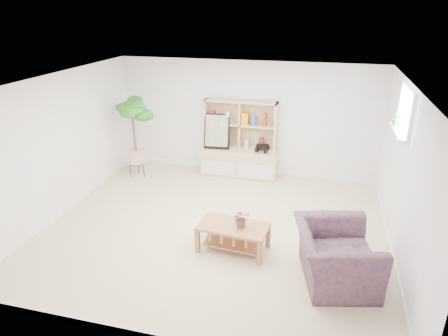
% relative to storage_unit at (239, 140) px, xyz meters
% --- Properties ---
extents(floor, '(5.50, 5.00, 0.01)m').
position_rel_storage_unit_xyz_m(floor, '(0.08, -2.24, -0.81)').
color(floor, '#CCAC89').
rests_on(floor, ground).
extents(ceiling, '(5.50, 5.00, 0.01)m').
position_rel_storage_unit_xyz_m(ceiling, '(0.08, -2.24, 1.59)').
color(ceiling, white).
rests_on(ceiling, walls).
extents(walls, '(5.51, 5.01, 2.40)m').
position_rel_storage_unit_xyz_m(walls, '(0.08, -2.24, 0.39)').
color(walls, white).
rests_on(walls, floor).
extents(baseboard, '(5.50, 5.00, 0.10)m').
position_rel_storage_unit_xyz_m(baseboard, '(0.08, -2.24, -0.76)').
color(baseboard, white).
rests_on(baseboard, floor).
extents(window, '(0.10, 0.98, 0.68)m').
position_rel_storage_unit_xyz_m(window, '(2.81, -1.64, 1.19)').
color(window, silver).
rests_on(window, walls).
extents(window_sill, '(0.14, 1.00, 0.04)m').
position_rel_storage_unit_xyz_m(window_sill, '(2.75, -1.64, 0.87)').
color(window_sill, white).
rests_on(window_sill, walls).
extents(storage_unit, '(1.61, 0.54, 1.61)m').
position_rel_storage_unit_xyz_m(storage_unit, '(0.00, 0.00, 0.00)').
color(storage_unit, tan).
rests_on(storage_unit, floor).
extents(poster, '(0.54, 0.16, 0.74)m').
position_rel_storage_unit_xyz_m(poster, '(-0.46, -0.08, 0.17)').
color(poster, yellow).
rests_on(poster, storage_unit).
extents(toy_truck, '(0.37, 0.28, 0.18)m').
position_rel_storage_unit_xyz_m(toy_truck, '(0.50, -0.06, -0.11)').
color(toy_truck, black).
rests_on(toy_truck, storage_unit).
extents(coffee_table, '(1.06, 0.65, 0.42)m').
position_rel_storage_unit_xyz_m(coffee_table, '(0.52, -2.78, -0.60)').
color(coffee_table, '#995D3A').
rests_on(coffee_table, floor).
extents(table_plant, '(0.30, 0.28, 0.28)m').
position_rel_storage_unit_xyz_m(table_plant, '(0.65, -2.79, -0.25)').
color(table_plant, '#1C481E').
rests_on(table_plant, coffee_table).
extents(floor_tree, '(0.72, 0.72, 1.71)m').
position_rel_storage_unit_xyz_m(floor_tree, '(-2.10, -0.59, 0.05)').
color(floor_tree, '#25711C').
rests_on(floor_tree, floor).
extents(armchair, '(1.24, 1.35, 0.85)m').
position_rel_storage_unit_xyz_m(armchair, '(1.99, -3.14, -0.38)').
color(armchair, navy).
rests_on(armchair, floor).
extents(sill_plant, '(0.17, 0.16, 0.25)m').
position_rel_storage_unit_xyz_m(sill_plant, '(2.75, -1.39, 1.02)').
color(sill_plant, '#25711C').
rests_on(sill_plant, window_sill).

